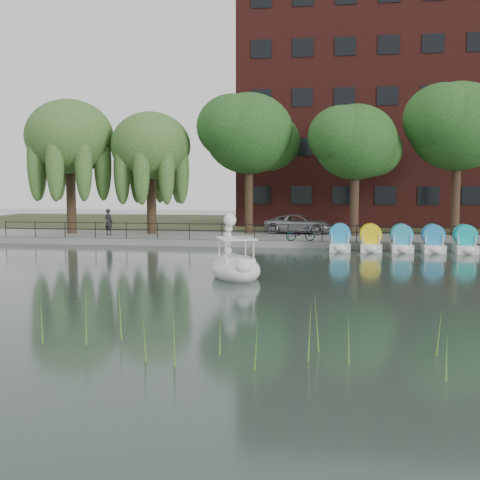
% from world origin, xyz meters
% --- Properties ---
extents(ground_plane, '(120.00, 120.00, 0.00)m').
position_xyz_m(ground_plane, '(0.00, 0.00, 0.00)').
color(ground_plane, '#314139').
extents(promenade, '(40.00, 6.00, 0.40)m').
position_xyz_m(promenade, '(0.00, 16.00, 0.20)').
color(promenade, gray).
rests_on(promenade, ground_plane).
extents(kerb, '(40.00, 0.25, 0.40)m').
position_xyz_m(kerb, '(0.00, 13.05, 0.20)').
color(kerb, gray).
rests_on(kerb, ground_plane).
extents(land_strip, '(60.00, 22.00, 0.36)m').
position_xyz_m(land_strip, '(0.00, 30.00, 0.18)').
color(land_strip, '#47512D').
rests_on(land_strip, ground_plane).
extents(railing, '(32.00, 0.05, 1.00)m').
position_xyz_m(railing, '(0.00, 13.25, 1.15)').
color(railing, black).
rests_on(railing, promenade).
extents(apartment_building, '(20.00, 10.07, 18.00)m').
position_xyz_m(apartment_building, '(7.00, 29.97, 9.36)').
color(apartment_building, '#4C1E16').
rests_on(apartment_building, land_strip).
extents(willow_left, '(5.88, 5.88, 9.01)m').
position_xyz_m(willow_left, '(-13.00, 16.50, 6.87)').
color(willow_left, '#473323').
rests_on(willow_left, promenade).
extents(willow_mid, '(5.32, 5.32, 8.15)m').
position_xyz_m(willow_mid, '(-7.50, 17.00, 6.25)').
color(willow_mid, '#473323').
rests_on(willow_mid, promenade).
extents(broadleaf_center, '(6.00, 6.00, 9.25)m').
position_xyz_m(broadleaf_center, '(-1.00, 18.00, 7.06)').
color(broadleaf_center, '#473323').
rests_on(broadleaf_center, promenade).
extents(broadleaf_right, '(5.40, 5.40, 8.32)m').
position_xyz_m(broadleaf_right, '(6.00, 17.50, 6.39)').
color(broadleaf_right, '#473323').
rests_on(broadleaf_right, promenade).
extents(broadleaf_far, '(6.30, 6.30, 9.71)m').
position_xyz_m(broadleaf_far, '(12.50, 18.50, 7.40)').
color(broadleaf_far, '#473323').
rests_on(broadleaf_far, promenade).
extents(minivan, '(2.92, 5.52, 1.48)m').
position_xyz_m(minivan, '(2.39, 18.44, 1.14)').
color(minivan, gray).
rests_on(minivan, promenade).
extents(bicycle, '(0.90, 1.80, 1.00)m').
position_xyz_m(bicycle, '(2.73, 13.30, 0.90)').
color(bicycle, gray).
rests_on(bicycle, promenade).
extents(pedestrian, '(0.84, 0.72, 1.98)m').
position_xyz_m(pedestrian, '(-9.97, 15.47, 1.39)').
color(pedestrian, black).
rests_on(pedestrian, promenade).
extents(swan_boat, '(2.93, 3.52, 2.56)m').
position_xyz_m(swan_boat, '(0.67, 1.62, 0.56)').
color(swan_boat, white).
rests_on(swan_boat, ground_plane).
extents(pedal_boat_row, '(9.65, 1.70, 1.40)m').
position_xyz_m(pedal_boat_row, '(9.27, 12.10, 0.61)').
color(pedal_boat_row, white).
rests_on(pedal_boat_row, ground_plane).
extents(reed_bank, '(24.00, 2.40, 1.20)m').
position_xyz_m(reed_bank, '(2.00, -9.50, 0.60)').
color(reed_bank, '#669938').
rests_on(reed_bank, ground_plane).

